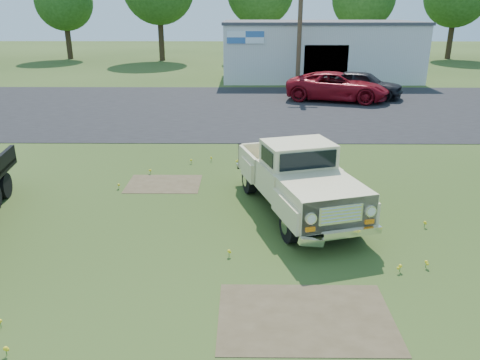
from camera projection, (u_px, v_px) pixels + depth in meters
The scene contains 10 objects.
ground at pixel (225, 237), 10.88m from camera, with size 140.00×140.00×0.00m, color #2B4014.
asphalt_lot at pixel (236, 108), 24.96m from camera, with size 90.00×14.00×0.02m, color black.
dirt_patch_a at pixel (305, 317), 8.05m from camera, with size 3.00×2.00×0.01m, color #4C3F29.
dirt_patch_b at pixel (164, 184), 14.18m from camera, with size 2.20×1.60×0.01m, color #4C3F29.
commercial_building at pixel (318, 49), 35.44m from camera, with size 14.20×8.20×4.15m.
utility_pole_mid at pixel (300, 15), 29.91m from camera, with size 1.60×0.30×9.00m.
treeline_b at pixel (64, 2), 47.57m from camera, with size 5.76×5.76×8.57m.
vintage_pickup_truck at pixel (297, 177), 11.99m from camera, with size 2.01×5.17×1.88m, color tan, non-canonical shape.
red_pickup at pixel (337, 87), 26.80m from camera, with size 2.66×5.76×1.60m, color maroon.
dark_sedan at pixel (362, 85), 27.63m from camera, with size 1.86×4.62×1.57m, color black.
Camera 1 is at (0.43, -9.75, 5.00)m, focal length 35.00 mm.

